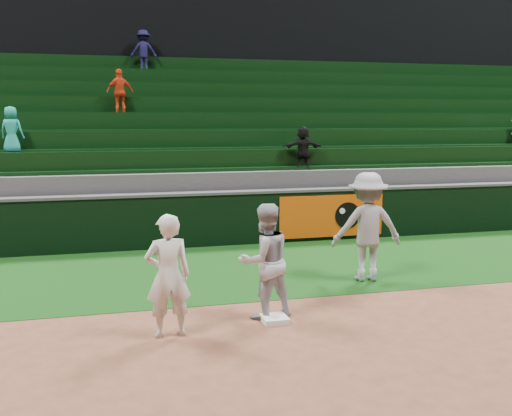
{
  "coord_description": "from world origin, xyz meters",
  "views": [
    {
      "loc": [
        -2.0,
        -7.6,
        2.89
      ],
      "look_at": [
        0.46,
        2.3,
        1.3
      ],
      "focal_mm": 40.0,
      "sensor_mm": 36.0,
      "label": 1
    }
  ],
  "objects": [
    {
      "name": "ground",
      "position": [
        0.0,
        0.0,
        0.0
      ],
      "size": [
        70.0,
        70.0,
        0.0
      ],
      "primitive_type": "plane",
      "color": "brown",
      "rests_on": "ground"
    },
    {
      "name": "foul_grass",
      "position": [
        0.0,
        3.0,
        0.0
      ],
      "size": [
        36.0,
        4.2,
        0.01
      ],
      "primitive_type": "cube",
      "color": "#0D340D",
      "rests_on": "ground"
    },
    {
      "name": "upper_deck",
      "position": [
        0.0,
        17.45,
        6.0
      ],
      "size": [
        40.0,
        12.0,
        12.0
      ],
      "primitive_type": "cube",
      "color": "black",
      "rests_on": "ground"
    },
    {
      "name": "first_base",
      "position": [
        0.16,
        -0.02,
        0.04
      ],
      "size": [
        0.37,
        0.37,
        0.08
      ],
      "primitive_type": "cube",
      "rotation": [
        0.0,
        0.0,
        0.04
      ],
      "color": "white",
      "rests_on": "ground"
    },
    {
      "name": "first_baseman",
      "position": [
        -1.36,
        -0.2,
        0.84
      ],
      "size": [
        0.64,
        0.44,
        1.67
      ],
      "primitive_type": "imported",
      "rotation": [
        0.0,
        0.0,
        3.22
      ],
      "color": "silver",
      "rests_on": "ground"
    },
    {
      "name": "baserunner",
      "position": [
        0.08,
        0.23,
        0.85
      ],
      "size": [
        0.95,
        0.82,
        1.69
      ],
      "primitive_type": "imported",
      "rotation": [
        0.0,
        0.0,
        3.39
      ],
      "color": "#ACAEB7",
      "rests_on": "ground"
    },
    {
      "name": "base_coach",
      "position": [
        2.35,
        1.66,
        0.99
      ],
      "size": [
        1.34,
        0.87,
        1.95
      ],
      "primitive_type": "imported",
      "rotation": [
        0.0,
        0.0,
        3.02
      ],
      "color": "#9496A0",
      "rests_on": "foul_grass"
    },
    {
      "name": "field_wall",
      "position": [
        0.03,
        5.2,
        0.63
      ],
      "size": [
        36.0,
        0.45,
        1.25
      ],
      "color": "black",
      "rests_on": "ground"
    },
    {
      "name": "stadium_seating",
      "position": [
        -0.0,
        8.97,
        1.7
      ],
      "size": [
        36.0,
        5.95,
        5.63
      ],
      "color": "#3E3E41",
      "rests_on": "ground"
    }
  ]
}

